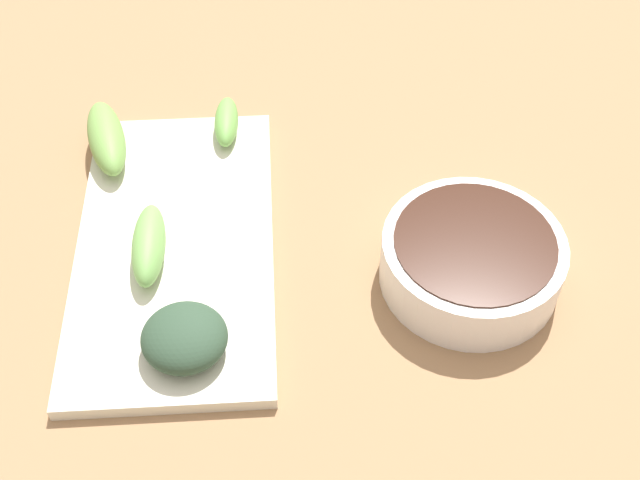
% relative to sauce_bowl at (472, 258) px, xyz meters
% --- Properties ---
extents(tabletop, '(2.10, 2.10, 0.02)m').
position_rel_sauce_bowl_xyz_m(tabletop, '(0.12, -0.03, -0.04)').
color(tabletop, '#97734E').
rests_on(tabletop, ground).
extents(sauce_bowl, '(0.14, 0.14, 0.05)m').
position_rel_sauce_bowl_xyz_m(sauce_bowl, '(0.00, 0.00, 0.00)').
color(sauce_bowl, white).
rests_on(sauce_bowl, tabletop).
extents(serving_plate, '(0.16, 0.30, 0.01)m').
position_rel_sauce_bowl_xyz_m(serving_plate, '(0.23, -0.04, -0.02)').
color(serving_plate, silver).
rests_on(serving_plate, tabletop).
extents(broccoli_leafy_0, '(0.08, 0.08, 0.03)m').
position_rel_sauce_bowl_xyz_m(broccoli_leafy_0, '(0.22, 0.06, 0.00)').
color(broccoli_leafy_0, '#2D4633').
rests_on(broccoli_leafy_0, serving_plate).
extents(broccoli_stalk_1, '(0.05, 0.10, 0.03)m').
position_rel_sauce_bowl_xyz_m(broccoli_stalk_1, '(0.30, -0.16, 0.00)').
color(broccoli_stalk_1, '#71A34D').
rests_on(broccoli_stalk_1, serving_plate).
extents(broccoli_stalk_2, '(0.02, 0.06, 0.02)m').
position_rel_sauce_bowl_xyz_m(broccoli_stalk_2, '(0.19, -0.18, -0.00)').
color(broccoli_stalk_2, '#6DAD4E').
rests_on(broccoli_stalk_2, serving_plate).
extents(broccoli_stalk_3, '(0.03, 0.08, 0.03)m').
position_rel_sauce_bowl_xyz_m(broccoli_stalk_3, '(0.25, -0.03, 0.00)').
color(broccoli_stalk_3, '#71AD55').
rests_on(broccoli_stalk_3, serving_plate).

